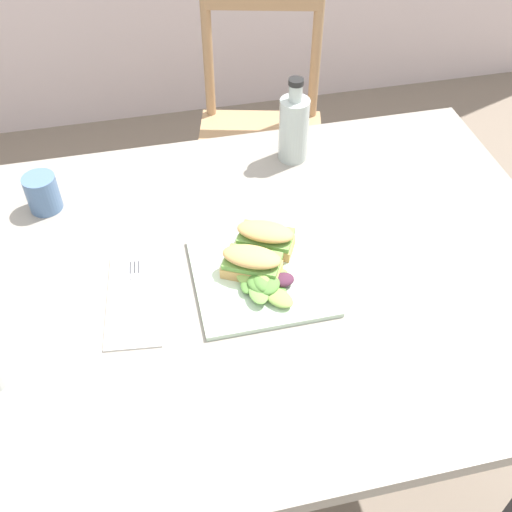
# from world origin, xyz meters

# --- Properties ---
(ground_plane) EXTENTS (9.40, 9.40, 0.00)m
(ground_plane) POSITION_xyz_m (0.00, 0.00, 0.00)
(ground_plane) COLOR #7A6B5B
(dining_table) EXTENTS (1.18, 0.90, 0.74)m
(dining_table) POSITION_xyz_m (0.13, 0.10, 0.61)
(dining_table) COLOR gray
(dining_table) RESTS_ON ground
(chair_wooden_far) EXTENTS (0.49, 0.49, 0.87)m
(chair_wooden_far) POSITION_xyz_m (0.31, 0.94, 0.45)
(chair_wooden_far) COLOR tan
(chair_wooden_far) RESTS_ON ground
(plate_lunch) EXTENTS (0.25, 0.25, 0.01)m
(plate_lunch) POSITION_xyz_m (0.11, 0.08, 0.74)
(plate_lunch) COLOR beige
(plate_lunch) RESTS_ON dining_table
(sandwich_half_front) EXTENTS (0.12, 0.11, 0.06)m
(sandwich_half_front) POSITION_xyz_m (0.10, 0.09, 0.78)
(sandwich_half_front) COLOR tan
(sandwich_half_front) RESTS_ON plate_lunch
(sandwich_half_back) EXTENTS (0.12, 0.11, 0.06)m
(sandwich_half_back) POSITION_xyz_m (0.14, 0.14, 0.78)
(sandwich_half_back) COLOR tan
(sandwich_half_back) RESTS_ON plate_lunch
(salad_mixed_greens) EXTENTS (0.11, 0.12, 0.03)m
(salad_mixed_greens) POSITION_xyz_m (0.11, 0.04, 0.76)
(salad_mixed_greens) COLOR #518438
(salad_mixed_greens) RESTS_ON plate_lunch
(napkin_folded) EXTENTS (0.12, 0.23, 0.00)m
(napkin_folded) POSITION_xyz_m (-0.12, 0.07, 0.74)
(napkin_folded) COLOR silver
(napkin_folded) RESTS_ON dining_table
(fork_on_napkin) EXTENTS (0.03, 0.19, 0.00)m
(fork_on_napkin) POSITION_xyz_m (-0.12, 0.09, 0.75)
(fork_on_napkin) COLOR silver
(fork_on_napkin) RESTS_ON napkin_folded
(bottle_cold_brew) EXTENTS (0.07, 0.07, 0.20)m
(bottle_cold_brew) POSITION_xyz_m (0.27, 0.43, 0.81)
(bottle_cold_brew) COLOR black
(bottle_cold_brew) RESTS_ON dining_table
(cup_extra_side) EXTENTS (0.07, 0.07, 0.08)m
(cup_extra_side) POSITION_xyz_m (-0.28, 0.37, 0.78)
(cup_extra_side) COLOR #4C6B93
(cup_extra_side) RESTS_ON dining_table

